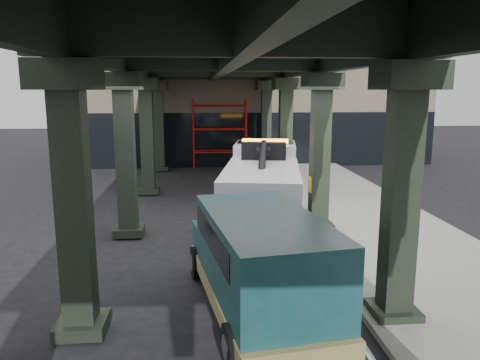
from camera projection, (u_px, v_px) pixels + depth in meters
name	position (u px, v px, depth m)	size (l,w,h in m)	color
ground	(243.00, 255.00, 12.97)	(90.00, 90.00, 0.00)	black
sidewalk	(374.00, 227.00, 15.29)	(5.00, 40.00, 0.15)	gray
lane_stripe	(290.00, 232.00, 15.07)	(0.12, 38.00, 0.01)	silver
viaduct	(224.00, 57.00, 13.85)	(7.40, 32.00, 6.40)	black
building	(245.00, 97.00, 31.94)	(22.00, 10.00, 8.00)	#C6B793
scaffolding	(220.00, 132.00, 26.89)	(3.08, 0.88, 4.00)	#B4100E
tow_truck	(263.00, 180.00, 16.70)	(3.61, 8.63, 2.75)	black
towed_van	(259.00, 261.00, 9.30)	(2.81, 5.55, 2.15)	#123C41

